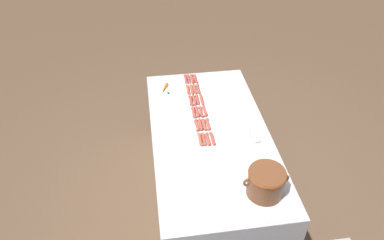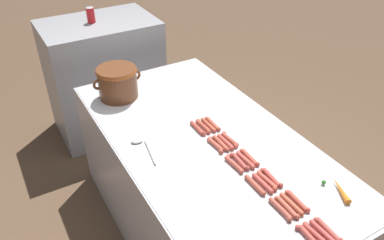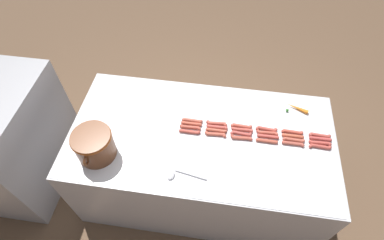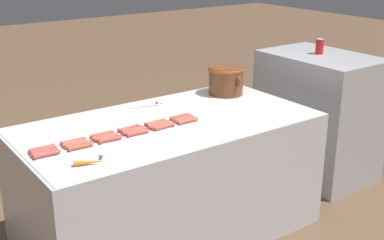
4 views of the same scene
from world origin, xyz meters
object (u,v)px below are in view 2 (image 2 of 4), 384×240
(hot_dog_19, at_px, (297,201))
(hot_dog_11, at_px, (203,126))
(hot_dog_9, at_px, (239,161))
(hot_dog_16, at_px, (226,142))
(hot_dog_13, at_px, (291,204))
(bean_pot, at_px, (117,81))
(hot_dog_5, at_px, (198,128))
(hot_dog_6, at_px, (316,235))
(hot_dog_21, at_px, (249,157))
(hot_dog_4, at_px, (215,145))
(hot_dog_18, at_px, (328,230))
(soda_can, at_px, (91,15))
(hot_dog_0, at_px, (310,238))
(hot_dog_1, at_px, (280,209))
(hot_dog_2, at_px, (255,185))
(hot_dog_8, at_px, (263,183))
(back_cabinet, at_px, (105,78))
(hot_dog_14, at_px, (267,180))
(hot_dog_15, at_px, (245,160))
(carrot, at_px, (340,189))
(hot_dog_23, at_px, (213,124))
(hot_dog_7, at_px, (287,207))
(hot_dog_10, at_px, (221,143))
(hot_dog_12, at_px, (323,233))
(serving_spoon, at_px, (141,145))
(hot_dog_3, at_px, (234,164))
(hot_dog_17, at_px, (208,125))
(hot_dog_22, at_px, (230,140))
(hot_dog_20, at_px, (271,178))

(hot_dog_19, bearing_deg, hot_dog_11, 95.08)
(hot_dog_9, relative_size, hot_dog_16, 1.00)
(hot_dog_13, relative_size, bean_pot, 0.47)
(hot_dog_5, height_order, hot_dog_9, same)
(hot_dog_6, height_order, hot_dog_21, same)
(hot_dog_4, height_order, hot_dog_18, same)
(bean_pot, relative_size, soda_can, 2.69)
(hot_dog_18, distance_m, soda_can, 2.46)
(hot_dog_0, distance_m, hot_dog_1, 0.19)
(hot_dog_2, distance_m, hot_dog_13, 0.20)
(hot_dog_8, distance_m, hot_dog_11, 0.57)
(back_cabinet, xyz_separation_m, hot_dog_18, (0.20, -2.43, 0.32))
(hot_dog_14, height_order, hot_dog_15, same)
(hot_dog_18, relative_size, carrot, 0.91)
(hot_dog_4, relative_size, hot_dog_5, 1.00)
(hot_dog_8, height_order, hot_dog_23, same)
(hot_dog_7, bearing_deg, hot_dog_13, 8.29)
(hot_dog_11, xyz_separation_m, hot_dog_16, (0.03, -0.20, 0.00))
(hot_dog_7, bearing_deg, bean_pot, 102.53)
(hot_dog_4, distance_m, carrot, 0.69)
(hot_dog_7, height_order, hot_dog_14, same)
(hot_dog_10, bearing_deg, carrot, -63.43)
(hot_dog_1, height_order, hot_dog_12, same)
(hot_dog_0, relative_size, hot_dog_23, 1.00)
(back_cabinet, height_order, hot_dog_15, back_cabinet)
(serving_spoon, bearing_deg, hot_dog_6, -67.77)
(hot_dog_3, relative_size, hot_dog_13, 1.00)
(bean_pot, bearing_deg, hot_dog_17, -61.01)
(hot_dog_15, distance_m, carrot, 0.49)
(hot_dog_2, bearing_deg, soda_can, 94.02)
(hot_dog_4, xyz_separation_m, hot_dog_16, (0.06, -0.01, 0.00))
(hot_dog_3, xyz_separation_m, hot_dog_22, (0.10, 0.19, 0.00))
(soda_can, bearing_deg, hot_dog_21, -82.47)
(hot_dog_14, height_order, soda_can, soda_can)
(hot_dog_15, bearing_deg, bean_pot, 108.89)
(hot_dog_13, bearing_deg, serving_spoon, 118.81)
(hot_dog_18, bearing_deg, hot_dog_9, 96.60)
(hot_dog_11, bearing_deg, hot_dog_2, -93.86)
(hot_dog_16, xyz_separation_m, soda_can, (-0.21, 1.69, 0.27))
(hot_dog_3, height_order, hot_dog_22, same)
(hot_dog_13, height_order, hot_dog_20, same)
(hot_dog_10, height_order, hot_dog_15, same)
(back_cabinet, xyz_separation_m, hot_dog_22, (0.20, -1.68, 0.32))
(hot_dog_2, relative_size, hot_dog_16, 1.00)
(hot_dog_21, bearing_deg, hot_dog_15, -167.47)
(hot_dog_21, height_order, hot_dog_22, same)
(hot_dog_4, bearing_deg, hot_dog_3, -90.66)
(hot_dog_4, height_order, serving_spoon, hot_dog_4)
(hot_dog_0, relative_size, serving_spoon, 0.59)
(hot_dog_3, distance_m, hot_dog_5, 0.38)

